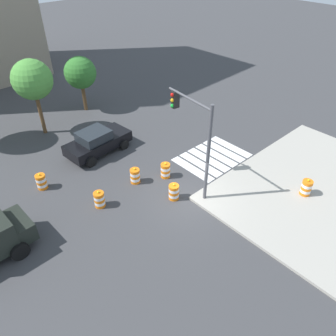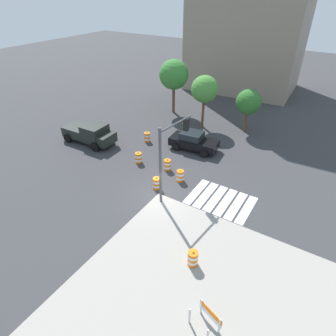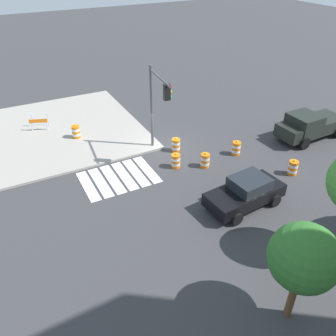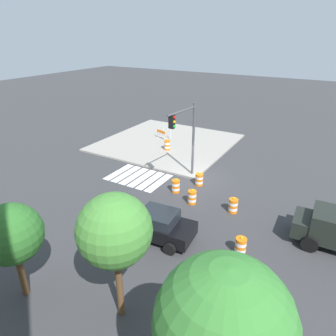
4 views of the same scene
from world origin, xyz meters
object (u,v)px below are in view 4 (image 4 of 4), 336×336
at_px(traffic_barrel_crosswalk_end, 241,246).
at_px(traffic_barrel_on_sidewalk, 167,145).
at_px(traffic_barrel_near_corner, 233,206).
at_px(traffic_barrel_median_near, 176,186).
at_px(traffic_barrel_median_far, 192,197).
at_px(traffic_barrel_far_curb, 199,179).
at_px(construction_barricade, 162,133).
at_px(sports_car, 155,224).
at_px(traffic_light_pole, 185,130).
at_px(street_tree_streetside_far, 224,325).
at_px(street_tree_streetside_near, 115,231).
at_px(street_tree_streetside_mid, 11,234).

bearing_deg(traffic_barrel_crosswalk_end, traffic_barrel_on_sidewalk, -45.17).
height_order(traffic_barrel_near_corner, traffic_barrel_median_near, same).
relative_size(traffic_barrel_median_far, traffic_barrel_far_curb, 1.00).
xyz_separation_m(traffic_barrel_median_far, traffic_barrel_on_sidewalk, (6.12, -7.26, 0.15)).
relative_size(traffic_barrel_median_far, traffic_barrel_on_sidewalk, 1.00).
xyz_separation_m(traffic_barrel_near_corner, traffic_barrel_crosswalk_end, (-1.59, 3.48, 0.00)).
bearing_deg(traffic_barrel_crosswalk_end, traffic_barrel_far_curb, -49.26).
distance_m(traffic_barrel_crosswalk_end, construction_barricade, 17.92).
bearing_deg(sports_car, traffic_light_pole, -75.27).
xyz_separation_m(traffic_barrel_on_sidewalk, street_tree_streetside_far, (-12.03, 18.03, 3.68)).
xyz_separation_m(traffic_barrel_median_near, traffic_barrel_far_curb, (-0.97, -1.75, 0.00)).
bearing_deg(traffic_light_pole, traffic_barrel_near_corner, 153.49).
xyz_separation_m(sports_car, street_tree_streetside_far, (-6.06, 6.61, 3.47)).
bearing_deg(traffic_barrel_median_near, traffic_barrel_far_curb, -118.95).
bearing_deg(street_tree_streetside_far, traffic_barrel_far_curb, -63.69).
xyz_separation_m(traffic_barrel_near_corner, street_tree_streetside_near, (1.34, 9.28, 3.50)).
height_order(traffic_barrel_median_near, traffic_barrel_far_curb, same).
bearing_deg(street_tree_streetside_near, street_tree_streetside_far, 158.43).
height_order(traffic_barrel_crosswalk_end, traffic_light_pole, traffic_light_pole).
bearing_deg(traffic_barrel_on_sidewalk, sports_car, 117.59).
xyz_separation_m(traffic_light_pole, street_tree_streetside_near, (-3.23, 11.56, 0.05)).
xyz_separation_m(traffic_barrel_near_corner, traffic_barrel_on_sidewalk, (8.76, -6.93, 0.15)).
bearing_deg(street_tree_streetside_near, traffic_barrel_median_near, -73.19).
distance_m(traffic_barrel_on_sidewalk, street_tree_streetside_far, 21.98).
bearing_deg(street_tree_streetside_near, traffic_barrel_crosswalk_end, -116.81).
distance_m(traffic_barrel_near_corner, traffic_light_pole, 6.17).
bearing_deg(traffic_barrel_far_curb, traffic_barrel_median_far, 104.82).
xyz_separation_m(traffic_barrel_far_curb, construction_barricade, (7.50, -7.24, 0.27)).
bearing_deg(street_tree_streetside_mid, traffic_barrel_median_far, -105.53).
bearing_deg(traffic_barrel_near_corner, street_tree_streetside_near, 81.80).
bearing_deg(traffic_barrel_near_corner, sports_car, 58.12).
height_order(traffic_barrel_crosswalk_end, traffic_barrel_median_near, same).
relative_size(traffic_barrel_near_corner, street_tree_streetside_far, 0.17).
height_order(sports_car, traffic_light_pole, traffic_light_pole).
relative_size(traffic_barrel_far_curb, traffic_light_pole, 0.19).
distance_m(traffic_barrel_crosswalk_end, traffic_light_pole, 9.12).
xyz_separation_m(traffic_light_pole, street_tree_streetside_far, (-7.84, 13.38, 0.38)).
bearing_deg(traffic_barrel_far_curb, construction_barricade, -43.97).
distance_m(sports_car, traffic_barrel_median_near, 5.18).
bearing_deg(street_tree_streetside_mid, traffic_barrel_median_near, -96.19).
distance_m(traffic_barrel_far_curb, street_tree_streetside_near, 12.17).
bearing_deg(traffic_barrel_median_far, sports_car, 87.84).
bearing_deg(traffic_barrel_median_far, traffic_barrel_near_corner, -172.72).
height_order(traffic_barrel_near_corner, traffic_barrel_crosswalk_end, same).
height_order(traffic_barrel_median_far, traffic_barrel_far_curb, same).
height_order(traffic_barrel_far_curb, street_tree_streetside_far, street_tree_streetside_far).
distance_m(construction_barricade, street_tree_streetside_near, 21.23).
distance_m(sports_car, traffic_barrel_median_far, 4.17).
bearing_deg(traffic_barrel_crosswalk_end, street_tree_streetside_far, 102.42).
xyz_separation_m(traffic_barrel_median_far, construction_barricade, (8.18, -9.78, 0.27)).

